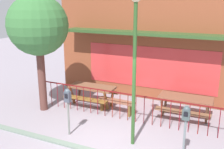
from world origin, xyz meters
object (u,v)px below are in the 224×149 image
parking_meter_near (186,119)px  street_tree (38,26)px  street_lamp (135,50)px  patio_bench (116,104)px  parking_meter_far (68,100)px  picnic_table_right (185,101)px  picnic_table_left (92,90)px

parking_meter_near → street_tree: size_ratio=0.35×
street_tree → street_lamp: (3.92, -0.93, -0.39)m
patio_bench → street_lamp: bearing=-53.9°
parking_meter_near → patio_bench: bearing=144.0°
patio_bench → street_tree: bearing=-161.4°
parking_meter_near → street_lamp: size_ratio=0.35×
patio_bench → parking_meter_far: 2.35m
picnic_table_right → parking_meter_far: (-2.98, -2.72, 0.53)m
patio_bench → picnic_table_right: bearing=14.3°
picnic_table_left → patio_bench: 1.23m
patio_bench → parking_meter_far: parking_meter_far is taller
picnic_table_left → picnic_table_right: same height
picnic_table_right → street_lamp: bearing=-113.1°
picnic_table_right → patio_bench: picnic_table_right is taller
picnic_table_right → parking_meter_far: 4.07m
street_lamp → street_tree: bearing=166.7°
street_tree → parking_meter_far: bearing=-32.3°
parking_meter_far → patio_bench: bearing=73.4°
patio_bench → street_lamp: 3.26m
picnic_table_left → picnic_table_right: (3.51, 0.31, 0.00)m
picnic_table_left → street_tree: street_tree is taller
patio_bench → street_lamp: street_lamp is taller
parking_meter_far → street_lamp: (1.95, 0.32, 1.58)m
parking_meter_far → street_tree: (-1.97, 1.25, 1.97)m
picnic_table_left → street_tree: bearing=-141.0°
picnic_table_right → parking_meter_near: (0.43, -2.61, 0.54)m
parking_meter_near → street_tree: 5.84m
picnic_table_right → parking_meter_far: parking_meter_far is taller
picnic_table_left → street_lamp: street_lamp is taller
street_tree → parking_meter_near: bearing=-11.9°
picnic_table_left → patio_bench: (1.17, -0.29, -0.26)m
picnic_table_left → parking_meter_far: 2.53m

